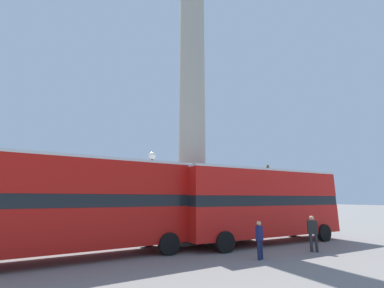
{
  "coord_description": "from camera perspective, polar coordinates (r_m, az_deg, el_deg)",
  "views": [
    {
      "loc": [
        -8.37,
        -16.11,
        2.56
      ],
      "look_at": [
        0.0,
        0.0,
        6.41
      ],
      "focal_mm": 24.0,
      "sensor_mm": 36.0,
      "label": 1
    }
  ],
  "objects": [
    {
      "name": "pedestrian_near_lamp",
      "position": [
        12.16,
        14.76,
        -19.6
      ],
      "size": [
        0.45,
        0.32,
        1.59
      ],
      "rotation": [
        0.0,
        0.0,
        3.54
      ],
      "color": "#192347",
      "rests_on": "ground_plane"
    },
    {
      "name": "pedestrian_by_plinth",
      "position": [
        14.62,
        25.25,
        -17.18
      ],
      "size": [
        0.45,
        0.43,
        1.71
      ],
      "rotation": [
        0.0,
        0.0,
        5.56
      ],
      "color": "#28282D",
      "rests_on": "ground_plane"
    },
    {
      "name": "bus_b",
      "position": [
        16.39,
        15.45,
        -12.29
      ],
      "size": [
        10.45,
        2.73,
        4.24
      ],
      "rotation": [
        0.0,
        0.0,
        0.0
      ],
      "color": "red",
      "rests_on": "ground_plane"
    },
    {
      "name": "monument_column",
      "position": [
        18.87,
        0.0,
        3.9
      ],
      "size": [
        5.54,
        5.54,
        22.08
      ],
      "color": "#A39E8E",
      "rests_on": "ground_plane"
    },
    {
      "name": "ground_plane",
      "position": [
        18.33,
        0.0,
        -19.99
      ],
      "size": [
        200.0,
        200.0,
        0.0
      ],
      "primitive_type": "plane",
      "color": "gray"
    },
    {
      "name": "bus_a",
      "position": [
        12.69,
        -23.94,
        -11.7
      ],
      "size": [
        11.19,
        3.35,
        4.34
      ],
      "rotation": [
        0.0,
        0.0,
        0.06
      ],
      "color": "#B7140F",
      "rests_on": "ground_plane"
    },
    {
      "name": "street_lamp",
      "position": [
        15.18,
        -9.07,
        -10.16
      ],
      "size": [
        0.43,
        0.43,
        5.24
      ],
      "color": "black",
      "rests_on": "ground_plane"
    },
    {
      "name": "equestrian_statue",
      "position": [
        28.42,
        17.0,
        -13.34
      ],
      "size": [
        4.25,
        3.31,
        6.08
      ],
      "rotation": [
        0.0,
        0.0,
        0.14
      ],
      "color": "#A39E8E",
      "rests_on": "ground_plane"
    }
  ]
}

